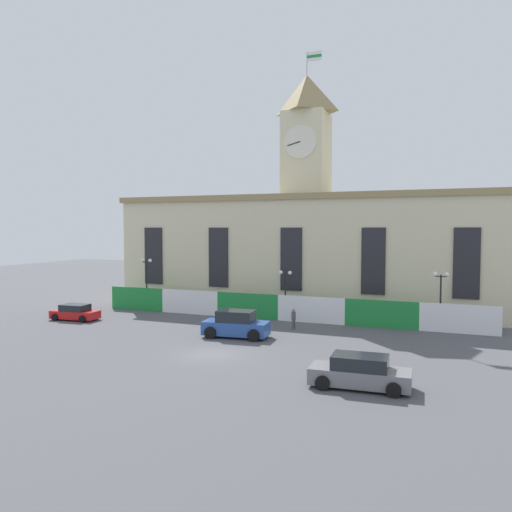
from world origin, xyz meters
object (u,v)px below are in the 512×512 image
street_lamp_far_left (441,288)px  car_blue_van (236,325)px  pedestrian (294,318)px  street_lamp_far_right (147,273)px  car_red_sedan (75,313)px  car_gray_pickup (360,373)px  street_lamp_left (285,284)px

street_lamp_far_left → car_blue_van: size_ratio=0.92×
car_blue_van → pedestrian: size_ratio=3.09×
street_lamp_far_right → car_red_sedan: 8.67m
car_red_sedan → pedestrian: pedestrian is taller
car_gray_pickup → car_blue_van: bearing=138.7°
car_red_sedan → car_blue_van: car_blue_van is taller
car_gray_pickup → car_blue_van: size_ratio=1.02×
street_lamp_far_left → car_gray_pickup: 18.17m
street_lamp_far_left → pedestrian: (-11.50, -4.06, -2.61)m
street_lamp_left → street_lamp_far_left: (13.60, 0.00, 0.20)m
car_red_sedan → pedestrian: (20.09, 3.55, 0.26)m
street_lamp_left → street_lamp_far_left: 13.60m
street_lamp_far_left → car_red_sedan: street_lamp_far_left is taller
street_lamp_far_right → street_lamp_far_left: street_lamp_far_right is taller
street_lamp_far_left → car_gray_pickup: bearing=-101.3°
car_gray_pickup → street_lamp_left: bearing=116.7°
street_lamp_left → street_lamp_far_right: bearing=-180.0°
street_lamp_left → pedestrian: size_ratio=2.67×
car_blue_van → street_lamp_far_right: bearing=142.5°
street_lamp_far_right → pedestrian: size_ratio=3.12×
car_gray_pickup → car_blue_van: 14.21m
car_red_sedan → street_lamp_left: bearing=18.6°
street_lamp_far_right → street_lamp_left: bearing=0.0°
car_blue_van → pedestrian: (3.19, 4.76, -0.03)m
street_lamp_far_left → pedestrian: bearing=-160.6°
street_lamp_far_right → car_blue_van: 16.94m
street_lamp_left → car_red_sedan: street_lamp_left is taller
car_gray_pickup → street_lamp_far_left: bearing=75.6°
street_lamp_far_right → car_blue_van: (14.18, -8.82, -2.87)m
street_lamp_far_right → street_lamp_left: 15.28m
street_lamp_far_right → car_gray_pickup: size_ratio=0.98×
street_lamp_left → car_red_sedan: 19.71m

